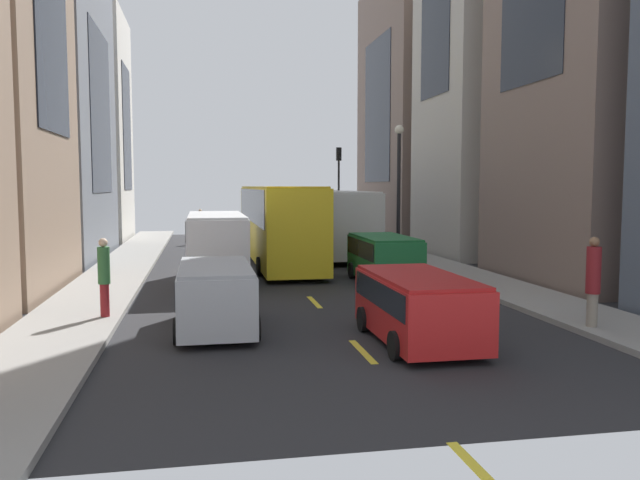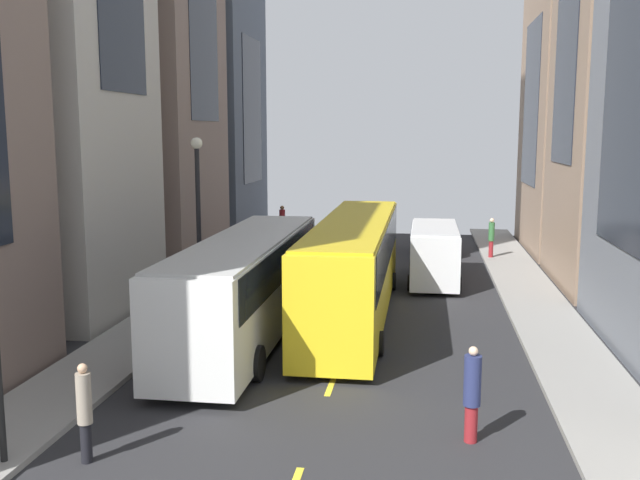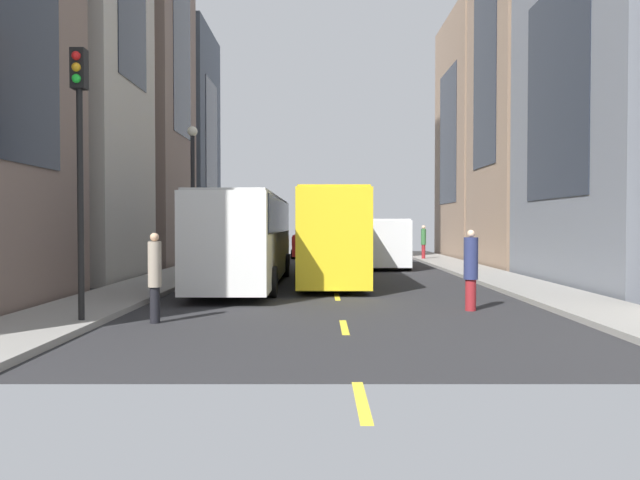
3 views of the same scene
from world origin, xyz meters
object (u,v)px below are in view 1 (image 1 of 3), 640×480
car_silver_0 (215,292)px  pedestrian_crossing_near (104,274)px  car_green_1 (384,255)px  pedestrian_waiting_curb (593,279)px  delivery_van_white (216,243)px  car_red_2 (418,303)px  pedestrian_crossing_mid (318,222)px  pedestrian_walking_far (200,225)px  traffic_light_near_corner (339,175)px  city_bus_white (329,216)px  streetcar_yellow (277,217)px

car_silver_0 → pedestrian_crossing_near: bearing=-28.2°
car_green_1 → pedestrian_waiting_curb: pedestrian_waiting_curb is taller
car_silver_0 → car_green_1: bearing=-132.9°
delivery_van_white → pedestrian_waiting_curb: delivery_van_white is taller
delivery_van_white → car_red_2: (-4.33, 9.95, -0.58)m
car_green_1 → pedestrian_crossing_mid: (-1.15, -19.86, 0.11)m
delivery_van_white → pedestrian_waiting_curb: 13.20m
car_red_2 → pedestrian_crossing_mid: (-2.98, -28.84, 0.20)m
car_red_2 → pedestrian_walking_far: 27.14m
car_green_1 → pedestrian_crossing_mid: size_ratio=1.96×
traffic_light_near_corner → car_red_2: bearing=81.2°
pedestrian_waiting_curb → pedestrian_crossing_mid: bearing=35.3°
delivery_van_white → pedestrian_crossing_near: delivery_van_white is taller
city_bus_white → traffic_light_near_corner: size_ratio=2.08×
pedestrian_waiting_curb → pedestrian_walking_far: bearing=51.9°
pedestrian_walking_far → traffic_light_near_corner: traffic_light_near_corner is taller
pedestrian_walking_far → pedestrian_waiting_curb: (-9.51, 26.48, 0.18)m
delivery_van_white → pedestrian_walking_far: 16.76m
pedestrian_crossing_mid → city_bus_white: bearing=-155.6°
car_silver_0 → pedestrian_walking_far: (0.40, -24.57, 0.18)m
car_green_1 → pedestrian_walking_far: bearing=-69.1°
pedestrian_walking_far → traffic_light_near_corner: (-9.46, -2.65, 3.23)m
pedestrian_walking_far → car_red_2: bearing=122.1°
car_green_1 → pedestrian_waiting_curb: (-2.75, 8.77, 0.30)m
car_green_1 → pedestrian_waiting_curb: bearing=107.4°
car_red_2 → streetcar_yellow: bearing=-85.3°
traffic_light_near_corner → pedestrian_crossing_mid: bearing=17.9°
city_bus_white → delivery_van_white: size_ratio=2.09×
pedestrian_crossing_near → traffic_light_near_corner: (-11.93, -25.68, 3.10)m
city_bus_white → car_silver_0: bearing=69.9°
car_silver_0 → delivery_van_white: bearing=-91.5°
pedestrian_crossing_mid → pedestrian_waiting_curb: (-1.60, 28.63, 0.20)m
car_green_1 → city_bus_white: bearing=-90.3°
car_silver_0 → pedestrian_walking_far: size_ratio=1.92×
car_green_1 → traffic_light_near_corner: bearing=-97.5°
pedestrian_crossing_mid → streetcar_yellow: bearing=-167.8°
city_bus_white → pedestrian_walking_far: size_ratio=5.84×
pedestrian_walking_far → pedestrian_crossing_mid: (-7.91, -2.15, -0.01)m
city_bus_white → car_silver_0: size_ratio=3.05×
car_green_1 → car_red_2: (1.83, 8.98, -0.10)m
car_green_1 → pedestrian_crossing_near: size_ratio=2.00×
pedestrian_waiting_curb → traffic_light_near_corner: traffic_light_near_corner is taller
city_bus_white → pedestrian_walking_far: city_bus_white is taller
car_red_2 → traffic_light_near_corner: traffic_light_near_corner is taller
pedestrian_walking_far → pedestrian_crossing_near: 23.16m
pedestrian_walking_far → city_bus_white: bearing=155.7°
car_green_1 → car_red_2: bearing=78.5°
pedestrian_waiting_curb → pedestrian_crossing_near: bearing=106.1°
city_bus_white → pedestrian_waiting_curb: bearing=97.9°
car_green_1 → pedestrian_walking_far: 18.96m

